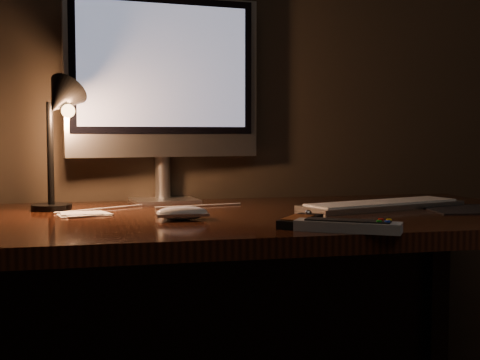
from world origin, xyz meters
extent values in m
cube|color=black|center=(0.00, 1.85, 0.73)|extent=(1.60, 0.75, 0.04)
cube|color=black|center=(0.75, 2.18, 0.35)|extent=(0.06, 0.06, 0.71)
cube|color=black|center=(0.00, 2.20, 0.45)|extent=(1.48, 0.02, 0.51)
cube|color=silver|center=(-0.11, 2.19, 0.75)|extent=(0.20, 0.18, 0.01)
cylinder|color=silver|center=(-0.11, 2.22, 0.82)|extent=(0.05, 0.05, 0.12)
cube|color=silver|center=(-0.11, 2.19, 1.10)|extent=(0.55, 0.10, 0.45)
cube|color=black|center=(-0.11, 2.17, 1.13)|extent=(0.51, 0.06, 0.38)
cube|color=#93A0C9|center=(-0.11, 2.16, 1.13)|extent=(0.47, 0.06, 0.34)
cube|color=silver|center=(0.42, 1.89, 0.76)|extent=(0.48, 0.26, 0.02)
cube|color=black|center=(0.64, 1.80, 0.75)|extent=(0.28, 0.24, 0.00)
ellipsoid|color=white|center=(-0.12, 1.78, 0.76)|extent=(0.12, 0.06, 0.02)
cube|color=black|center=(0.11, 1.62, 0.76)|extent=(0.13, 0.15, 0.02)
cube|color=brown|center=(0.11, 1.62, 0.77)|extent=(0.09, 0.10, 0.00)
sphere|color=silver|center=(0.11, 1.62, 0.77)|extent=(0.02, 0.02, 0.02)
cube|color=#919497|center=(0.17, 1.52, 0.76)|extent=(0.20, 0.16, 0.02)
cube|color=black|center=(0.17, 1.52, 0.77)|extent=(0.16, 0.12, 0.00)
cylinder|color=red|center=(0.17, 1.52, 0.77)|extent=(0.01, 0.01, 0.00)
cylinder|color=#0C8C19|center=(0.17, 1.52, 0.77)|extent=(0.01, 0.01, 0.00)
cylinder|color=gold|center=(0.17, 1.52, 0.77)|extent=(0.01, 0.01, 0.00)
cylinder|color=#1433BF|center=(0.17, 1.52, 0.77)|extent=(0.01, 0.01, 0.00)
cube|color=white|center=(-0.33, 1.91, 0.75)|extent=(0.13, 0.10, 0.01)
cylinder|color=black|center=(-0.41, 2.04, 0.76)|extent=(0.12, 0.12, 0.01)
cylinder|color=black|center=(-0.41, 2.04, 0.89)|extent=(0.02, 0.02, 0.26)
cone|color=black|center=(-0.38, 2.00, 1.03)|extent=(0.16, 0.16, 0.13)
sphere|color=#FFB266|center=(-0.37, 1.99, 1.00)|extent=(0.03, 0.03, 0.03)
cylinder|color=white|center=(-0.16, 2.02, 0.75)|extent=(0.47, 0.16, 0.00)
camera|label=1|loc=(-0.34, 0.30, 0.94)|focal=50.00mm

